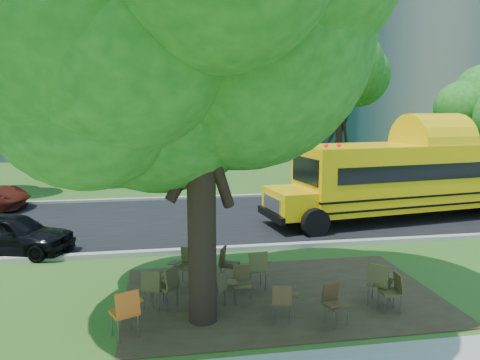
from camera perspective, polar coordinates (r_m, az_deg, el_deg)
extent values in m
plane|color=#28591B|center=(11.28, -0.63, -13.26)|extent=(160.00, 160.00, 0.00)
cube|color=#382819|center=(11.02, 5.09, -13.77)|extent=(7.00, 4.50, 0.03)
cube|color=black|center=(17.91, -4.17, -4.80)|extent=(80.00, 8.00, 0.04)
cube|color=gray|center=(14.06, -2.57, -8.43)|extent=(80.00, 0.25, 0.14)
cube|color=gray|center=(21.89, -5.21, -2.15)|extent=(80.00, 0.25, 0.14)
cube|color=#5E5E59|center=(47.24, -18.10, 16.70)|extent=(38.00, 16.00, 22.00)
cube|color=slate|center=(55.32, 18.92, 17.02)|extent=(30.00, 16.00, 25.00)
cylinder|color=black|center=(26.65, -16.90, 3.13)|extent=(0.32, 0.32, 3.50)
sphere|color=#175A14|center=(26.53, -17.15, 8.45)|extent=(4.80, 4.80, 4.80)
cylinder|color=black|center=(26.25, 11.93, 4.01)|extent=(0.38, 0.38, 4.20)
sphere|color=#175A14|center=(26.17, 12.14, 10.43)|extent=(5.60, 5.60, 5.60)
cylinder|color=black|center=(9.09, -4.69, -4.23)|extent=(0.56, 0.56, 4.39)
sphere|color=#175A14|center=(8.93, -4.97, 16.69)|extent=(7.20, 7.20, 7.20)
cube|color=#ECB507|center=(19.42, 22.16, 0.71)|extent=(10.81, 3.92, 2.36)
cube|color=black|center=(19.57, 22.86, 1.51)|extent=(10.25, 3.87, 0.58)
cube|color=#ECB507|center=(16.40, 6.03, -2.73)|extent=(1.54, 2.28, 0.91)
cube|color=black|center=(19.51, 22.06, -1.04)|extent=(10.84, 3.95, 0.08)
cube|color=black|center=(19.57, 22.00, -2.07)|extent=(10.84, 3.95, 0.08)
cylinder|color=black|center=(15.63, 9.19, -5.18)|extent=(0.99, 0.43, 0.96)
cylinder|color=black|center=(17.74, 5.65, -3.42)|extent=(0.99, 0.43, 0.96)
cylinder|color=black|center=(22.34, 25.48, -1.70)|extent=(0.99, 0.43, 0.96)
cube|color=#CD5815|center=(9.24, -13.91, -15.39)|extent=(0.60, 0.59, 0.06)
cube|color=#CD5815|center=(8.97, -13.53, -14.45)|extent=(0.45, 0.27, 0.44)
cube|color=#CD5815|center=(9.40, -12.71, -14.02)|extent=(0.35, 0.38, 0.03)
cylinder|color=slate|center=(9.45, -15.37, -16.53)|extent=(0.03, 0.03, 0.50)
cylinder|color=slate|center=(9.24, -12.30, -17.03)|extent=(0.03, 0.03, 0.50)
cube|color=#433E1D|center=(10.31, -10.36, -12.82)|extent=(0.56, 0.55, 0.05)
cube|color=#433E1D|center=(10.07, -10.84, -11.99)|extent=(0.42, 0.25, 0.42)
cube|color=#433E1D|center=(10.30, -8.76, -12.07)|extent=(0.32, 0.36, 0.03)
cylinder|color=slate|center=(10.61, -10.83, -13.54)|extent=(0.02, 0.02, 0.47)
cylinder|color=slate|center=(10.19, -9.80, -14.50)|extent=(0.02, 0.02, 0.47)
cube|color=#463B1E|center=(10.19, -3.14, -13.23)|extent=(0.53, 0.54, 0.05)
cube|color=#463B1E|center=(10.03, -2.31, -12.33)|extent=(0.30, 0.35, 0.37)
cube|color=#463B1E|center=(10.39, -3.11, -12.12)|extent=(0.33, 0.32, 0.03)
cylinder|color=slate|center=(10.23, -4.38, -14.43)|extent=(0.02, 0.02, 0.42)
cylinder|color=slate|center=(10.32, -1.88, -14.19)|extent=(0.02, 0.02, 0.42)
cube|color=brown|center=(10.46, 0.25, -12.59)|extent=(0.43, 0.41, 0.05)
cube|color=brown|center=(10.55, 0.18, -11.21)|extent=(0.38, 0.12, 0.38)
cube|color=brown|center=(10.29, -0.96, -12.31)|extent=(0.23, 0.28, 0.03)
cylinder|color=slate|center=(10.41, 1.23, -13.97)|extent=(0.02, 0.02, 0.42)
cylinder|color=slate|center=(10.68, -0.69, -13.36)|extent=(0.02, 0.02, 0.42)
cube|color=#462F19|center=(9.62, 5.11, -14.61)|extent=(0.48, 0.46, 0.05)
cube|color=#462F19|center=(9.38, 5.15, -13.86)|extent=(0.39, 0.18, 0.38)
cube|color=#462F19|center=(9.70, 6.49, -13.69)|extent=(0.27, 0.31, 0.03)
cylinder|color=slate|center=(9.85, 4.12, -15.36)|extent=(0.02, 0.02, 0.42)
cylinder|color=slate|center=(9.57, 6.11, -16.16)|extent=(0.02, 0.02, 0.42)
cube|color=#412D17|center=(9.62, 11.62, -14.71)|extent=(0.51, 0.50, 0.05)
cube|color=#412D17|center=(9.66, 10.98, -13.23)|extent=(0.39, 0.21, 0.39)
cube|color=#412D17|center=(9.34, 11.08, -14.66)|extent=(0.29, 0.32, 0.03)
cylinder|color=slate|center=(9.69, 13.00, -15.97)|extent=(0.02, 0.02, 0.43)
cylinder|color=slate|center=(9.72, 10.17, -15.80)|extent=(0.02, 0.02, 0.43)
cube|color=#473F1E|center=(10.49, 17.80, -12.91)|extent=(0.42, 0.43, 0.05)
cube|color=#473F1E|center=(10.48, 18.76, -11.72)|extent=(0.12, 0.39, 0.39)
cube|color=#473F1E|center=(10.59, 16.64, -11.95)|extent=(0.29, 0.23, 0.03)
cylinder|color=slate|center=(10.37, 17.25, -14.44)|extent=(0.02, 0.02, 0.44)
cylinder|color=slate|center=(10.77, 18.22, -13.59)|extent=(0.02, 0.02, 0.44)
cube|color=#47411F|center=(10.76, 16.65, -11.93)|extent=(0.64, 0.64, 0.06)
cube|color=#47411F|center=(10.50, 16.45, -11.05)|extent=(0.41, 0.36, 0.44)
cube|color=#47411F|center=(10.81, 18.27, -11.17)|extent=(0.38, 0.39, 0.03)
cylinder|color=slate|center=(11.06, 15.85, -12.70)|extent=(0.03, 0.03, 0.50)
cylinder|color=slate|center=(10.64, 17.36, -13.64)|extent=(0.03, 0.03, 0.50)
cube|color=#4D4121|center=(10.30, -9.16, -12.71)|extent=(0.61, 0.62, 0.05)
cube|color=#4D4121|center=(10.11, -8.30, -11.68)|extent=(0.34, 0.40, 0.43)
cube|color=#4D4121|center=(10.53, -8.99, -11.46)|extent=(0.38, 0.37, 0.03)
cylinder|color=slate|center=(10.36, -10.58, -14.05)|extent=(0.03, 0.03, 0.48)
cylinder|color=slate|center=(10.43, -7.68, -13.83)|extent=(0.03, 0.03, 0.48)
cube|color=#49421F|center=(11.46, -6.57, -10.47)|extent=(0.58, 0.57, 0.05)
cube|color=#49421F|center=(11.55, -6.21, -9.12)|extent=(0.41, 0.28, 0.42)
cube|color=#49421F|center=(11.39, -8.04, -9.95)|extent=(0.33, 0.36, 0.03)
cylinder|color=slate|center=(11.32, -6.08, -11.96)|extent=(0.02, 0.02, 0.47)
cylinder|color=slate|center=(11.76, -6.99, -11.17)|extent=(0.02, 0.02, 0.47)
cube|color=#3D2816|center=(11.57, -1.25, -10.27)|extent=(0.55, 0.56, 0.05)
cube|color=#3D2816|center=(11.54, -2.14, -9.14)|extent=(0.26, 0.41, 0.41)
cube|color=#3D2816|center=(11.27, -0.89, -10.14)|extent=(0.35, 0.32, 0.03)
cylinder|color=slate|center=(11.76, -0.19, -11.13)|extent=(0.02, 0.02, 0.46)
cylinder|color=slate|center=(11.53, -2.33, -11.54)|extent=(0.02, 0.02, 0.46)
cube|color=brown|center=(11.15, 1.92, -10.80)|extent=(0.51, 0.49, 0.06)
cube|color=brown|center=(10.89, 2.25, -9.93)|extent=(0.45, 0.16, 0.45)
cube|color=brown|center=(11.32, 2.97, -9.77)|extent=(0.28, 0.34, 0.03)
cylinder|color=slate|center=(11.35, 0.68, -11.77)|extent=(0.03, 0.03, 0.50)
cylinder|color=slate|center=(11.12, 3.16, -12.22)|extent=(0.03, 0.03, 0.50)
imported|color=black|center=(15.22, -26.14, -5.88)|extent=(3.85, 2.46, 1.22)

